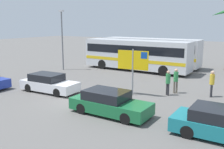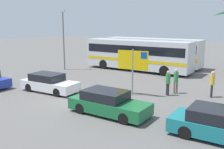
{
  "view_description": "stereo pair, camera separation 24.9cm",
  "coord_description": "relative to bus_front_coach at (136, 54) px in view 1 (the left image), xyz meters",
  "views": [
    {
      "loc": [
        10.37,
        -12.37,
        4.96
      ],
      "look_at": [
        0.69,
        2.83,
        1.3
      ],
      "focal_mm": 41.2,
      "sensor_mm": 36.0,
      "label": 1
    },
    {
      "loc": [
        10.58,
        -12.24,
        4.96
      ],
      "look_at": [
        0.69,
        2.83,
        1.3
      ],
      "focal_mm": 41.2,
      "sensor_mm": 36.0,
      "label": 2
    }
  ],
  "objects": [
    {
      "name": "car_white",
      "position": [
        -1.42,
        -10.98,
        -1.15
      ],
      "size": [
        4.44,
        1.96,
        1.32
      ],
      "rotation": [
        0.0,
        0.0,
        0.06
      ],
      "color": "silver",
      "rests_on": "ground"
    },
    {
      "name": "car_teal",
      "position": [
        10.66,
        -12.39,
        -1.15
      ],
      "size": [
        4.54,
        1.94,
        1.32
      ],
      "rotation": [
        0.0,
        0.0,
        0.01
      ],
      "color": "#19757F",
      "rests_on": "ground"
    },
    {
      "name": "car_green",
      "position": [
        4.83,
        -12.53,
        -1.15
      ],
      "size": [
        4.51,
        1.79,
        1.32
      ],
      "rotation": [
        0.0,
        0.0,
        0.0
      ],
      "color": "#196638",
      "rests_on": "ground"
    },
    {
      "name": "ground",
      "position": [
        1.81,
        -11.43,
        -1.78
      ],
      "size": [
        120.0,
        120.0,
        0.0
      ],
      "primitive_type": "plane",
      "color": "#605E5B"
    },
    {
      "name": "bus_front_coach",
      "position": [
        0.0,
        0.0,
        0.0
      ],
      "size": [
        11.28,
        2.53,
        3.17
      ],
      "color": "silver",
      "rests_on": "ground"
    },
    {
      "name": "ferry_sign",
      "position": [
        4.14,
        -8.47,
        0.54
      ],
      "size": [
        2.19,
        0.33,
        3.2
      ],
      "rotation": [
        0.0,
        0.0,
        0.12
      ],
      "color": "gray",
      "rests_on": "ground"
    },
    {
      "name": "pedestrian_by_bus",
      "position": [
        6.46,
        -6.41,
        -0.73
      ],
      "size": [
        0.32,
        0.32,
        1.78
      ],
      "rotation": [
        0.0,
        0.0,
        5.24
      ],
      "color": "#706656",
      "rests_on": "ground"
    },
    {
      "name": "pedestrian_near_sign",
      "position": [
        8.82,
        -6.02,
        -0.72
      ],
      "size": [
        0.32,
        0.32,
        1.79
      ],
      "rotation": [
        0.0,
        0.0,
        3.2
      ],
      "color": "#2D2D33",
      "rests_on": "ground"
    },
    {
      "name": "pedestrian_crossing_lot",
      "position": [
        6.19,
        -7.23,
        -0.75
      ],
      "size": [
        0.32,
        0.32,
        1.74
      ],
      "rotation": [
        0.0,
        0.0,
        4.04
      ],
      "color": "#2D2D33",
      "rests_on": "ground"
    },
    {
      "name": "bus_rear_coach",
      "position": [
        0.04,
        3.35,
        0.0
      ],
      "size": [
        11.28,
        2.53,
        3.17
      ],
      "color": "silver",
      "rests_on": "ground"
    },
    {
      "name": "lamp_post_left_side",
      "position": [
        -6.74,
        -3.81,
        1.64
      ],
      "size": [
        0.56,
        0.2,
        6.21
      ],
      "color": "slate",
      "rests_on": "ground"
    }
  ]
}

